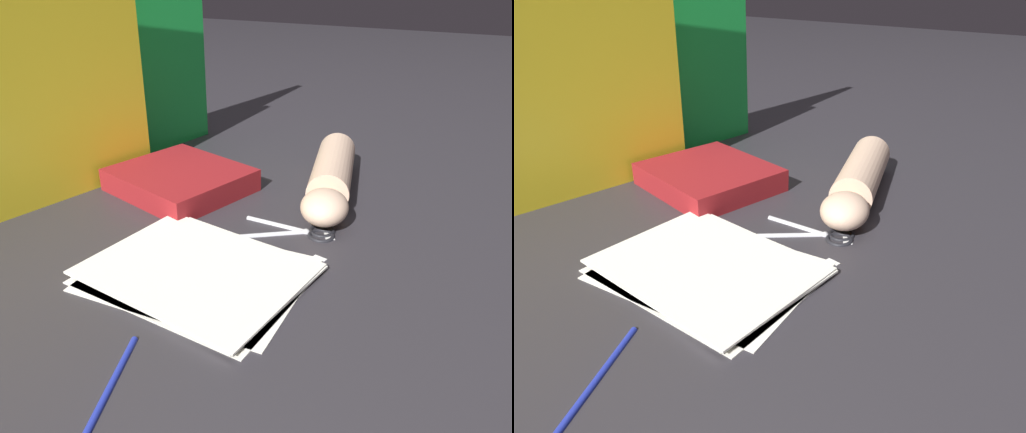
% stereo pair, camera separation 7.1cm
% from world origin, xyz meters
% --- Properties ---
extents(ground_plane, '(6.00, 6.00, 0.00)m').
position_xyz_m(ground_plane, '(0.00, 0.00, 0.00)').
color(ground_plane, '#2D2B30').
extents(backdrop_panel_center, '(0.59, 0.09, 0.49)m').
position_xyz_m(backdrop_panel_center, '(0.18, 0.39, 0.25)').
color(backdrop_panel_center, green).
rests_on(backdrop_panel_center, ground_plane).
extents(paper_stack, '(0.24, 0.31, 0.01)m').
position_xyz_m(paper_stack, '(-0.06, -0.01, 0.01)').
color(paper_stack, white).
rests_on(paper_stack, ground_plane).
extents(book_closed, '(0.24, 0.26, 0.04)m').
position_xyz_m(book_closed, '(0.16, 0.19, 0.02)').
color(book_closed, maroon).
rests_on(book_closed, ground_plane).
extents(scissors, '(0.12, 0.16, 0.01)m').
position_xyz_m(scissors, '(0.12, -0.08, 0.00)').
color(scissors, silver).
rests_on(scissors, ground_plane).
extents(hand_forearm, '(0.34, 0.17, 0.07)m').
position_xyz_m(hand_forearm, '(0.27, -0.07, 0.04)').
color(hand_forearm, beige).
rests_on(hand_forearm, ground_plane).
extents(paper_scrap_near, '(0.01, 0.02, 0.00)m').
position_xyz_m(paper_scrap_near, '(0.06, -0.14, 0.00)').
color(paper_scrap_near, white).
rests_on(paper_scrap_near, ground_plane).
extents(paper_scrap_mid, '(0.03, 0.02, 0.00)m').
position_xyz_m(paper_scrap_mid, '(0.13, -0.13, 0.00)').
color(paper_scrap_mid, white).
rests_on(paper_scrap_mid, ground_plane).
extents(pen, '(0.14, 0.07, 0.01)m').
position_xyz_m(pen, '(-0.28, -0.06, 0.00)').
color(pen, '#2333B2').
rests_on(pen, ground_plane).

